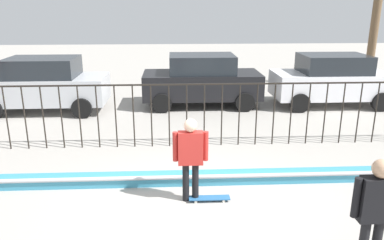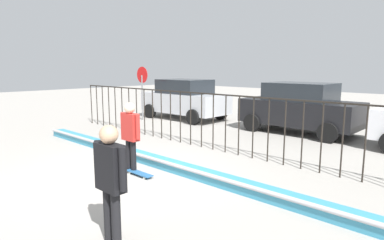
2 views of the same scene
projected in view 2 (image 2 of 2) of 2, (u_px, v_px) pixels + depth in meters
ground_plane at (127, 174)px, 7.71m from camera, size 60.00×60.00×0.00m
bowl_coping_ledge at (156, 161)px, 8.34m from camera, size 11.00×0.41×0.27m
perimeter_fence at (213, 115)px, 9.81m from camera, size 14.04×0.04×1.70m
skateboarder at (130, 131)px, 7.70m from camera, size 0.67×0.25×1.66m
skateboard at (139, 173)px, 7.57m from camera, size 0.80×0.20×0.07m
camera_operator at (110, 174)px, 4.50m from camera, size 0.69×0.26×1.71m
parked_car_silver at (185, 99)px, 15.79m from camera, size 4.30×2.12×1.90m
parked_car_black at (300, 107)px, 12.39m from camera, size 4.30×2.12×1.90m
stop_sign at (142, 86)px, 15.42m from camera, size 0.76×0.07×2.50m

